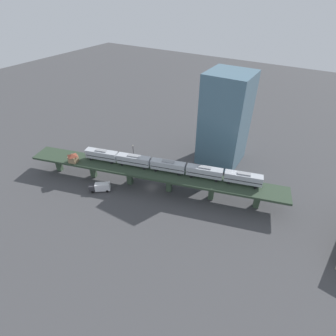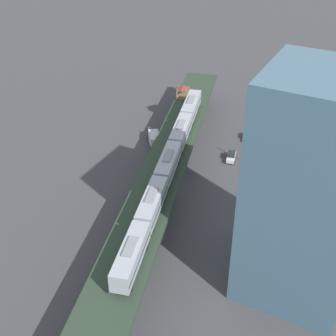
{
  "view_description": "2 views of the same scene",
  "coord_description": "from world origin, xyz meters",
  "px_view_note": "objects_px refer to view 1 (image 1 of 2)",
  "views": [
    {
      "loc": [
        59.87,
        43.31,
        61.41
      ],
      "look_at": [
        -2.85,
        5.13,
        8.74
      ],
      "focal_mm": 28.0,
      "sensor_mm": 36.0,
      "label": 1
    },
    {
      "loc": [
        -37.18,
        70.78,
        57.44
      ],
      "look_at": [
        -2.85,
        5.13,
        8.74
      ],
      "focal_mm": 50.0,
      "sensor_mm": 36.0,
      "label": 2
    }
  ],
  "objects_px": {
    "delivery_truck": "(100,187)",
    "street_lamp": "(133,151)",
    "office_tower": "(225,120)",
    "street_car_white": "(130,161)",
    "signal_hut": "(73,158)",
    "street_car_red": "(110,154)",
    "subway_train": "(168,166)"
  },
  "relations": [
    {
      "from": "street_lamp",
      "to": "delivery_truck",
      "type": "bearing_deg",
      "value": 5.64
    },
    {
      "from": "subway_train",
      "to": "office_tower",
      "type": "distance_m",
      "value": 29.84
    },
    {
      "from": "street_car_white",
      "to": "delivery_truck",
      "type": "height_order",
      "value": "delivery_truck"
    },
    {
      "from": "subway_train",
      "to": "street_lamp",
      "type": "distance_m",
      "value": 24.05
    },
    {
      "from": "subway_train",
      "to": "street_car_white",
      "type": "bearing_deg",
      "value": -103.25
    },
    {
      "from": "street_lamp",
      "to": "office_tower",
      "type": "xyz_separation_m",
      "value": [
        -18.96,
        30.83,
        13.89
      ]
    },
    {
      "from": "signal_hut",
      "to": "street_car_white",
      "type": "distance_m",
      "value": 22.58
    },
    {
      "from": "signal_hut",
      "to": "office_tower",
      "type": "height_order",
      "value": "office_tower"
    },
    {
      "from": "office_tower",
      "to": "subway_train",
      "type": "bearing_deg",
      "value": -18.22
    },
    {
      "from": "delivery_truck",
      "to": "street_car_white",
      "type": "bearing_deg",
      "value": -174.27
    },
    {
      "from": "street_car_red",
      "to": "office_tower",
      "type": "bearing_deg",
      "value": 117.84
    },
    {
      "from": "delivery_truck",
      "to": "office_tower",
      "type": "distance_m",
      "value": 52.85
    },
    {
      "from": "signal_hut",
      "to": "street_lamp",
      "type": "relative_size",
      "value": 0.57
    },
    {
      "from": "office_tower",
      "to": "street_car_white",
      "type": "bearing_deg",
      "value": -54.03
    },
    {
      "from": "street_car_red",
      "to": "delivery_truck",
      "type": "xyz_separation_m",
      "value": [
        19.46,
        12.83,
        0.82
      ]
    },
    {
      "from": "subway_train",
      "to": "street_car_white",
      "type": "distance_m",
      "value": 23.86
    },
    {
      "from": "street_car_white",
      "to": "street_car_red",
      "type": "bearing_deg",
      "value": -91.43
    },
    {
      "from": "delivery_truck",
      "to": "street_lamp",
      "type": "height_order",
      "value": "street_lamp"
    },
    {
      "from": "office_tower",
      "to": "signal_hut",
      "type": "bearing_deg",
      "value": -46.07
    },
    {
      "from": "street_car_red",
      "to": "street_car_white",
      "type": "relative_size",
      "value": 1.01
    },
    {
      "from": "delivery_truck",
      "to": "office_tower",
      "type": "bearing_deg",
      "value": 145.31
    },
    {
      "from": "street_car_red",
      "to": "street_car_white",
      "type": "height_order",
      "value": "same"
    },
    {
      "from": "street_car_white",
      "to": "office_tower",
      "type": "relative_size",
      "value": 0.13
    },
    {
      "from": "street_car_red",
      "to": "street_car_white",
      "type": "bearing_deg",
      "value": 88.57
    },
    {
      "from": "signal_hut",
      "to": "office_tower",
      "type": "xyz_separation_m",
      "value": [
        -40.1,
        41.62,
        8.96
      ]
    },
    {
      "from": "signal_hut",
      "to": "street_car_white",
      "type": "relative_size",
      "value": 0.84
    },
    {
      "from": "street_lamp",
      "to": "subway_train",
      "type": "bearing_deg",
      "value": 69.24
    },
    {
      "from": "street_car_red",
      "to": "signal_hut",
      "type": "bearing_deg",
      "value": -0.52
    },
    {
      "from": "signal_hut",
      "to": "street_car_red",
      "type": "relative_size",
      "value": 0.83
    },
    {
      "from": "subway_train",
      "to": "street_lamp",
      "type": "xyz_separation_m",
      "value": [
        -8.28,
        -21.86,
        -5.68
      ]
    },
    {
      "from": "street_car_white",
      "to": "office_tower",
      "type": "distance_m",
      "value": 41.42
    },
    {
      "from": "signal_hut",
      "to": "office_tower",
      "type": "bearing_deg",
      "value": 133.93
    }
  ]
}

